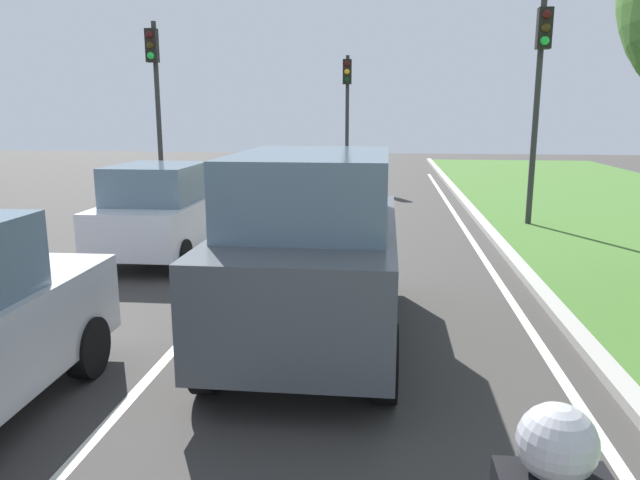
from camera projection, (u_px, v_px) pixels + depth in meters
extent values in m
plane|color=#383533|center=(296.00, 255.00, 11.73)|extent=(60.00, 60.00, 0.00)
cube|color=silver|center=(261.00, 253.00, 11.80)|extent=(0.12, 32.00, 0.01)
cube|color=silver|center=(484.00, 259.00, 11.33)|extent=(0.12, 32.00, 0.01)
cube|color=#9E9B93|center=(512.00, 257.00, 11.27)|extent=(0.24, 48.00, 0.12)
cube|color=#474C51|center=(315.00, 265.00, 7.18)|extent=(1.90, 4.50, 1.10)
cube|color=slate|center=(313.00, 188.00, 6.84)|extent=(1.70, 2.70, 0.80)
cylinder|color=black|center=(269.00, 274.00, 8.88)|extent=(0.22, 0.76, 0.76)
cylinder|color=black|center=(387.00, 277.00, 8.69)|extent=(0.22, 0.76, 0.76)
cylinder|color=black|center=(208.00, 355.00, 5.91)|extent=(0.22, 0.76, 0.76)
cylinder|color=black|center=(386.00, 363.00, 5.72)|extent=(0.22, 0.76, 0.76)
cylinder|color=black|center=(88.00, 347.00, 6.26)|extent=(0.24, 0.65, 0.64)
cube|color=silver|center=(164.00, 220.00, 11.51)|extent=(1.67, 3.71, 0.80)
cube|color=slate|center=(157.00, 183.00, 11.11)|extent=(1.50, 1.91, 0.68)
cylinder|color=black|center=(152.00, 227.00, 12.89)|extent=(0.23, 0.60, 0.60)
cylinder|color=black|center=(220.00, 229.00, 12.74)|extent=(0.23, 0.60, 0.60)
cylinder|color=black|center=(98.00, 254.00, 10.45)|extent=(0.23, 0.60, 0.60)
cylinder|color=black|center=(182.00, 256.00, 10.30)|extent=(0.23, 0.60, 0.60)
sphere|color=#B2B2B7|center=(557.00, 443.00, 2.08)|extent=(0.28, 0.28, 0.28)
cylinder|color=#2D2D2D|center=(536.00, 115.00, 14.14)|extent=(0.14, 0.14, 5.34)
cube|color=black|center=(544.00, 28.00, 13.55)|extent=(0.32, 0.24, 0.90)
sphere|color=#3F0F0F|center=(547.00, 14.00, 13.36)|extent=(0.20, 0.20, 0.20)
sphere|color=#382B0C|center=(546.00, 28.00, 13.42)|extent=(0.20, 0.20, 0.20)
sphere|color=green|center=(545.00, 41.00, 13.48)|extent=(0.20, 0.20, 0.20)
cylinder|color=#2D2D2D|center=(159.00, 117.00, 17.23)|extent=(0.14, 0.14, 5.21)
cube|color=black|center=(152.00, 45.00, 16.63)|extent=(0.32, 0.24, 0.90)
sphere|color=#3F0F0F|center=(150.00, 34.00, 16.45)|extent=(0.20, 0.20, 0.20)
sphere|color=#382B0C|center=(150.00, 45.00, 16.51)|extent=(0.20, 0.20, 0.20)
sphere|color=green|center=(151.00, 56.00, 16.57)|extent=(0.20, 0.20, 0.20)
cylinder|color=#2D2D2D|center=(347.00, 121.00, 22.84)|extent=(0.14, 0.14, 4.81)
cube|color=black|center=(347.00, 72.00, 22.27)|extent=(0.32, 0.24, 0.90)
sphere|color=#3F0F0F|center=(347.00, 64.00, 22.09)|extent=(0.20, 0.20, 0.20)
sphere|color=#F2AD19|center=(347.00, 72.00, 22.15)|extent=(0.20, 0.20, 0.20)
sphere|color=black|center=(347.00, 79.00, 22.20)|extent=(0.20, 0.20, 0.20)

